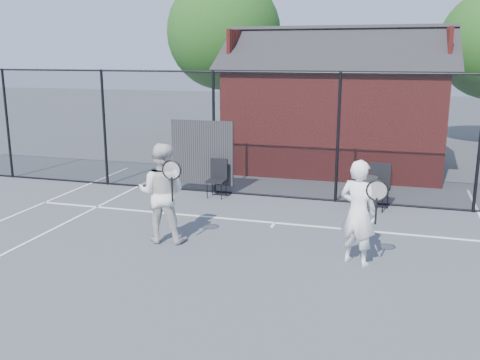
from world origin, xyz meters
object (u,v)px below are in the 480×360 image
(clubhouse, at_px, (336,114))
(chair_right, at_px, (377,188))
(chair_left, at_px, (217,179))
(player_back, at_px, (162,193))
(waste_bin, at_px, (366,193))
(player_front, at_px, (358,213))

(clubhouse, relative_size, chair_right, 6.49)
(chair_left, bearing_deg, player_back, -88.40)
(chair_right, bearing_deg, waste_bin, -165.83)
(player_front, bearing_deg, waste_bin, 90.79)
(chair_right, bearing_deg, clubhouse, 122.29)
(chair_left, bearing_deg, player_front, -42.50)
(clubhouse, bearing_deg, chair_left, -117.63)
(chair_left, relative_size, chair_right, 0.89)
(clubhouse, relative_size, chair_left, 7.26)
(chair_left, height_order, chair_right, chair_right)
(chair_right, distance_m, waste_bin, 0.26)
(player_back, relative_size, waste_bin, 2.50)
(player_front, distance_m, chair_left, 4.90)
(player_back, bearing_deg, clubhouse, 73.54)
(player_front, height_order, player_back, player_back)
(clubhouse, xyz_separation_m, player_front, (1.26, -7.74, -0.73))
(player_back, relative_size, chair_right, 1.83)
(clubhouse, height_order, waste_bin, clubhouse)
(waste_bin, bearing_deg, chair_right, 0.00)
(clubhouse, xyz_separation_m, waste_bin, (1.21, -4.40, -1.24))
(clubhouse, distance_m, waste_bin, 4.73)
(player_front, relative_size, chair_right, 1.75)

